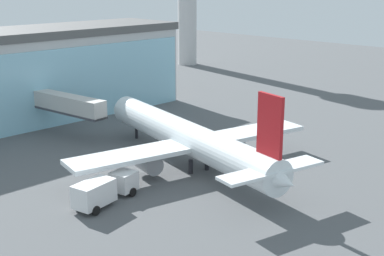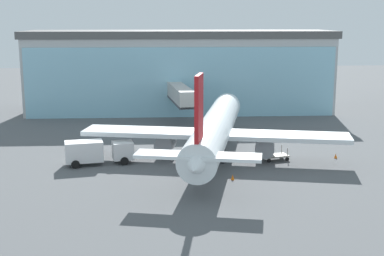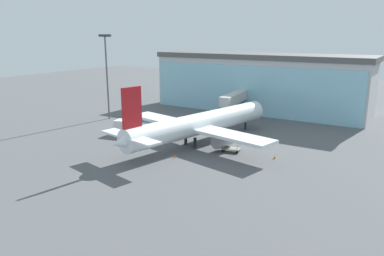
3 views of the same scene
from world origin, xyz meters
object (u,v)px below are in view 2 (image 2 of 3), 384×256
(jet_bridge, at_px, (179,94))
(catering_truck, at_px, (97,151))
(airplane, at_px, (215,130))
(safety_cone_nose, at_px, (233,177))
(baggage_cart, at_px, (275,156))
(safety_cone_wingtip, at_px, (336,156))

(jet_bridge, relative_size, catering_truck, 1.99)
(airplane, xyz_separation_m, catering_truck, (-13.12, -1.34, -1.88))
(safety_cone_nose, bearing_deg, baggage_cart, 49.59)
(catering_truck, height_order, safety_cone_nose, catering_truck)
(airplane, relative_size, safety_cone_wingtip, 63.12)
(airplane, relative_size, baggage_cart, 11.26)
(baggage_cart, height_order, safety_cone_wingtip, baggage_cart)
(jet_bridge, relative_size, safety_cone_nose, 27.35)
(safety_cone_nose, bearing_deg, airplane, 94.91)
(catering_truck, bearing_deg, safety_cone_nose, -36.80)
(jet_bridge, bearing_deg, safety_cone_wingtip, -149.15)
(jet_bridge, bearing_deg, catering_truck, 149.77)
(airplane, height_order, safety_cone_wingtip, airplane)
(jet_bridge, distance_m, catering_truck, 25.04)
(baggage_cart, relative_size, safety_cone_nose, 5.60)
(baggage_cart, distance_m, safety_cone_wingtip, 7.06)
(jet_bridge, height_order, safety_cone_nose, jet_bridge)
(catering_truck, xyz_separation_m, safety_cone_nose, (13.83, -6.92, -1.19))
(safety_cone_wingtip, bearing_deg, airplane, 175.71)
(safety_cone_nose, bearing_deg, jet_bridge, 96.72)
(airplane, height_order, catering_truck, airplane)
(catering_truck, xyz_separation_m, safety_cone_wingtip, (26.85, 0.31, -1.19))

